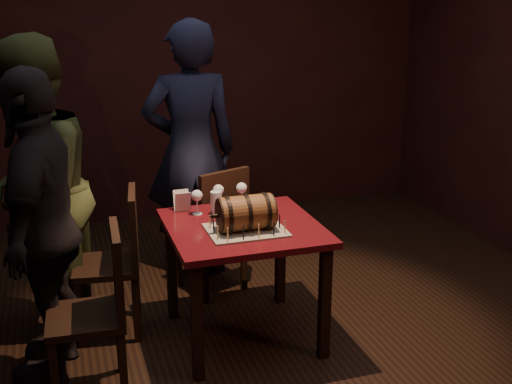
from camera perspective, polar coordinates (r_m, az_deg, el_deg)
room_shell at (r=3.63m, az=-0.85°, el=6.46°), size 5.04×5.04×2.80m
pub_table at (r=3.90m, az=-1.15°, el=-4.44°), size 0.90×0.90×0.75m
cake_board at (r=3.75m, az=-0.90°, el=-3.42°), size 0.45×0.35×0.01m
barrel_cake at (r=3.71m, az=-0.92°, el=-1.86°), size 0.38×0.22×0.22m
birthday_candles at (r=3.74m, az=-0.89°, el=-2.75°), size 0.40×0.30×0.09m
wine_glass_left at (r=4.01m, az=-5.28°, el=-0.42°), size 0.07×0.07×0.16m
wine_glass_mid at (r=4.11m, az=-3.36°, el=0.07°), size 0.07×0.07×0.16m
wine_glass_right at (r=4.15m, az=-1.29°, el=0.26°), size 0.07×0.07×0.16m
pint_of_ale at (r=4.02m, az=-3.55°, el=-1.03°), size 0.07×0.07×0.15m
menu_card at (r=4.10m, az=-6.59°, el=-0.83°), size 0.10×0.05×0.13m
chair_back at (r=4.54m, az=-3.51°, el=-2.84°), size 0.52×0.52×0.93m
chair_left_rear at (r=4.11m, az=-12.08°, el=-5.45°), size 0.45×0.45×0.93m
chair_left_front at (r=3.51m, az=-13.68°, el=-9.61°), size 0.42×0.42×0.93m
person_back at (r=4.79m, az=-5.84°, el=3.63°), size 0.72×0.50×1.92m
person_left_rear at (r=4.08m, az=-19.12°, el=-0.03°), size 0.89×1.04×1.87m
person_left_front at (r=3.66m, az=-18.41°, el=-2.99°), size 0.68×1.09×1.74m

